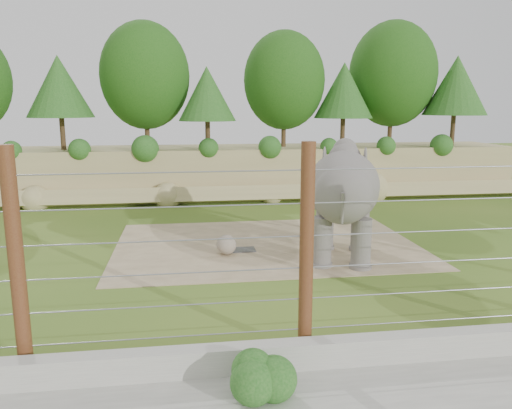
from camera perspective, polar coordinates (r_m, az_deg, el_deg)
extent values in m
plane|color=#3B621A|center=(13.97, 1.17, -8.04)|extent=(90.00, 90.00, 0.00)
cube|color=tan|center=(26.32, -3.40, 3.87)|extent=(30.00, 4.00, 2.50)
cube|color=tan|center=(24.19, -2.92, 1.07)|extent=(30.00, 1.37, 1.07)
cylinder|color=#3F2B19|center=(26.21, -21.22, 7.58)|extent=(0.24, 0.24, 1.58)
sphere|color=#14450F|center=(26.19, -21.56, 12.25)|extent=(3.60, 3.60, 3.60)
cylinder|color=#3F2B19|center=(26.10, -12.33, 8.45)|extent=(0.24, 0.24, 1.92)
sphere|color=#14450F|center=(26.12, -12.58, 14.18)|extent=(4.40, 4.40, 4.40)
cylinder|color=#3F2B19|center=(24.88, -5.53, 7.93)|extent=(0.24, 0.24, 1.40)
sphere|color=#14450F|center=(24.84, -5.62, 12.30)|extent=(3.20, 3.20, 3.20)
cylinder|color=#3F2B19|center=(26.35, 3.17, 8.60)|extent=(0.24, 0.24, 1.82)
sphere|color=#14450F|center=(26.35, 3.23, 13.97)|extent=(4.16, 4.16, 4.16)
cylinder|color=#3F2B19|center=(26.53, 9.86, 8.13)|extent=(0.24, 0.24, 1.50)
sphere|color=#14450F|center=(26.51, 10.01, 12.54)|extent=(3.44, 3.44, 3.44)
cylinder|color=#3F2B19|center=(28.51, 15.07, 8.65)|extent=(0.24, 0.24, 2.03)
sphere|color=#14450F|center=(28.53, 15.35, 14.18)|extent=(4.64, 4.64, 4.64)
cylinder|color=#3F2B19|center=(28.76, 21.55, 7.89)|extent=(0.24, 0.24, 1.64)
sphere|color=#14450F|center=(28.75, 21.87, 12.33)|extent=(3.76, 3.76, 3.76)
cube|color=#96825C|center=(16.87, 1.20, -4.60)|extent=(10.00, 7.00, 0.02)
cube|color=#262628|center=(16.19, -1.86, -5.19)|extent=(1.00, 0.60, 0.03)
sphere|color=gray|center=(15.69, -3.41, -4.61)|extent=(0.63, 0.63, 0.63)
cube|color=#A2A197|center=(9.37, 6.33, -16.57)|extent=(26.00, 0.35, 0.50)
cylinder|color=#522013|center=(9.35, -25.69, -6.13)|extent=(0.26, 0.26, 4.00)
cylinder|color=#522013|center=(9.16, 5.79, -5.39)|extent=(0.26, 0.26, 4.00)
cylinder|color=#929298|center=(9.69, 5.61, -13.92)|extent=(20.00, 0.02, 0.02)
cylinder|color=#929298|center=(9.46, 5.68, -10.62)|extent=(20.00, 0.02, 0.02)
cylinder|color=#929298|center=(9.25, 5.75, -7.17)|extent=(20.00, 0.02, 0.02)
cylinder|color=#929298|center=(9.08, 5.83, -3.58)|extent=(20.00, 0.02, 0.02)
cylinder|color=#929298|center=(8.94, 5.90, 0.14)|extent=(20.00, 0.02, 0.02)
cylinder|color=#929298|center=(8.85, 5.98, 3.96)|extent=(20.00, 0.02, 0.02)
sphere|color=#195417|center=(8.43, 0.81, -18.76)|extent=(0.77, 0.77, 0.77)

